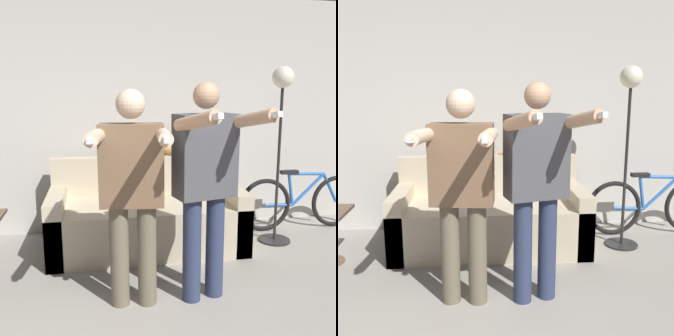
# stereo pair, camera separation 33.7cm
# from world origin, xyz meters

# --- Properties ---
(wall_back) EXTENTS (10.00, 0.05, 2.60)m
(wall_back) POSITION_xyz_m (0.00, 3.02, 1.30)
(wall_back) COLOR beige
(wall_back) RESTS_ON ground_plane
(couch) EXTENTS (1.91, 0.91, 0.89)m
(couch) POSITION_xyz_m (0.42, 2.40, 0.29)
(couch) COLOR beige
(couch) RESTS_ON ground_plane
(person_left) EXTENTS (0.57, 0.72, 1.60)m
(person_left) POSITION_xyz_m (0.18, 1.29, 0.93)
(person_left) COLOR #6B604C
(person_left) RESTS_ON ground_plane
(person_right) EXTENTS (0.61, 0.75, 1.65)m
(person_right) POSITION_xyz_m (0.73, 1.29, 0.96)
(person_right) COLOR #2D3856
(person_right) RESTS_ON ground_plane
(cat) EXTENTS (0.52, 0.14, 0.15)m
(cat) POSITION_xyz_m (0.84, 2.75, 0.96)
(cat) COLOR tan
(cat) RESTS_ON couch
(floor_lamp) EXTENTS (0.33, 0.33, 1.82)m
(floor_lamp) POSITION_xyz_m (1.79, 2.30, 1.34)
(floor_lamp) COLOR black
(floor_lamp) RESTS_ON ground_plane
(bicycle) EXTENTS (1.50, 0.07, 0.70)m
(bicycle) POSITION_xyz_m (2.25, 2.61, 0.32)
(bicycle) COLOR black
(bicycle) RESTS_ON ground_plane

